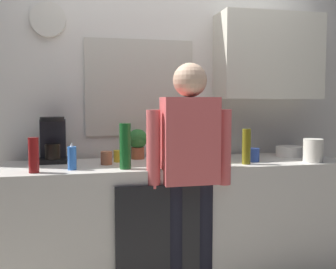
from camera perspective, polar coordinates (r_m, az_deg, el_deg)
The scene contains 18 objects.
kitchen_counter at distance 2.96m, azimuth 1.47°, elevation -12.81°, with size 2.46×0.64×0.91m, color beige.
dishwasher_panel at distance 2.62m, azimuth -1.33°, elevation -16.22°, with size 0.56×0.02×0.82m, color black.
back_wall_assembly at distance 3.23m, azimuth 1.66°, elevation 5.04°, with size 4.06×0.42×2.60m.
coffee_maker at distance 2.96m, azimuth -16.45°, elevation -1.06°, with size 0.20×0.20×0.33m.
bottle_green_wine at distance 2.56m, azimuth -6.27°, elevation -1.70°, with size 0.07×0.07×0.30m, color #195923.
bottle_olive_oil at distance 2.80m, azimuth 11.37°, elevation -1.73°, with size 0.06×0.06×0.25m, color olive.
bottle_amber_beer at distance 3.09m, azimuth 4.77°, elevation -1.22°, with size 0.06×0.06×0.23m, color brown.
bottle_dark_sauce at distance 3.06m, azimuth 2.77°, elevation -1.74°, with size 0.06×0.06×0.18m, color black.
bottle_clear_soda at distance 3.03m, azimuth 8.26°, elevation -0.90°, with size 0.09×0.09×0.28m, color #2D8C33.
bottle_red_vinegar at distance 2.55m, azimuth -19.01°, elevation -2.86°, with size 0.06×0.06×0.22m, color maroon.
cup_terracotta_mug at distance 2.77m, azimuth -8.98°, elevation -3.40°, with size 0.08×0.08×0.09m, color #B26647.
cup_yellow_cup at distance 2.88m, azimuth -7.23°, elevation -3.14°, with size 0.07×0.07×0.09m, color yellow.
cup_blue_mug at distance 2.93m, azimuth 12.38°, elevation -2.93°, with size 0.08×0.08×0.10m, color #3351B2.
mixing_bowl at distance 3.29m, azimuth 17.35°, elevation -2.37°, with size 0.22×0.22×0.08m, color white.
potted_plant at distance 3.01m, azimuth -4.45°, elevation -1.07°, with size 0.15×0.15×0.23m.
dish_soap at distance 2.60m, azimuth -13.83°, elevation -3.32°, with size 0.06×0.06×0.18m.
storage_canister at distance 3.03m, azimuth 20.41°, elevation -2.19°, with size 0.14×0.14×0.17m, color silver.
person_at_sink at distance 2.56m, azimuth 3.16°, elevation -4.25°, with size 0.57×0.22×1.60m.
Camera 1 is at (-0.70, -2.43, 1.35)m, focal length 41.77 mm.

